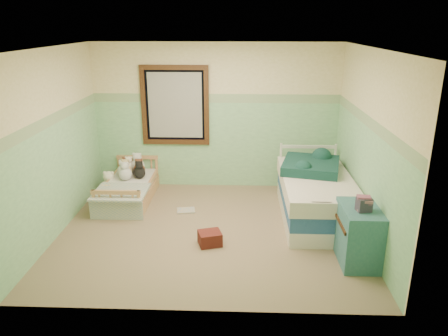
{
  "coord_description": "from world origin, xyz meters",
  "views": [
    {
      "loc": [
        0.42,
        -5.49,
        2.81
      ],
      "look_at": [
        0.19,
        0.35,
        0.82
      ],
      "focal_mm": 34.55,
      "sensor_mm": 36.0,
      "label": 1
    }
  ],
  "objects_px": {
    "toddler_bed_frame": "(129,194)",
    "plush_floor_cream": "(110,187)",
    "red_pillow": "(210,238)",
    "twin_bed_frame": "(315,211)",
    "plush_floor_tan": "(107,198)",
    "dresser": "(358,235)",
    "floor_book": "(186,211)"
  },
  "relations": [
    {
      "from": "red_pillow",
      "to": "floor_book",
      "type": "bearing_deg",
      "value": 113.33
    },
    {
      "from": "plush_floor_tan",
      "to": "floor_book",
      "type": "bearing_deg",
      "value": -8.78
    },
    {
      "from": "plush_floor_tan",
      "to": "dresser",
      "type": "height_order",
      "value": "dresser"
    },
    {
      "from": "twin_bed_frame",
      "to": "red_pillow",
      "type": "bearing_deg",
      "value": -149.92
    },
    {
      "from": "twin_bed_frame",
      "to": "dresser",
      "type": "bearing_deg",
      "value": -75.36
    },
    {
      "from": "twin_bed_frame",
      "to": "red_pillow",
      "type": "relative_size",
      "value": 6.65
    },
    {
      "from": "plush_floor_cream",
      "to": "plush_floor_tan",
      "type": "height_order",
      "value": "plush_floor_cream"
    },
    {
      "from": "toddler_bed_frame",
      "to": "dresser",
      "type": "bearing_deg",
      "value": -28.71
    },
    {
      "from": "dresser",
      "to": "floor_book",
      "type": "relative_size",
      "value": 2.58
    },
    {
      "from": "plush_floor_tan",
      "to": "red_pillow",
      "type": "distance_m",
      "value": 2.14
    },
    {
      "from": "plush_floor_cream",
      "to": "floor_book",
      "type": "bearing_deg",
      "value": -24.13
    },
    {
      "from": "plush_floor_cream",
      "to": "twin_bed_frame",
      "type": "height_order",
      "value": "plush_floor_cream"
    },
    {
      "from": "dresser",
      "to": "red_pillow",
      "type": "bearing_deg",
      "value": 169.57
    },
    {
      "from": "toddler_bed_frame",
      "to": "plush_floor_cream",
      "type": "height_order",
      "value": "plush_floor_cream"
    },
    {
      "from": "toddler_bed_frame",
      "to": "plush_floor_tan",
      "type": "bearing_deg",
      "value": -143.08
    },
    {
      "from": "plush_floor_cream",
      "to": "floor_book",
      "type": "xyz_separation_m",
      "value": [
        1.37,
        -0.62,
        -0.13
      ]
    },
    {
      "from": "twin_bed_frame",
      "to": "plush_floor_tan",
      "type": "bearing_deg",
      "value": 173.73
    },
    {
      "from": "plush_floor_tan",
      "to": "dresser",
      "type": "bearing_deg",
      "value": -23.76
    },
    {
      "from": "toddler_bed_frame",
      "to": "floor_book",
      "type": "distance_m",
      "value": 1.09
    },
    {
      "from": "plush_floor_cream",
      "to": "plush_floor_tan",
      "type": "relative_size",
      "value": 1.22
    },
    {
      "from": "toddler_bed_frame",
      "to": "red_pillow",
      "type": "relative_size",
      "value": 5.12
    },
    {
      "from": "dresser",
      "to": "red_pillow",
      "type": "distance_m",
      "value": 1.88
    },
    {
      "from": "toddler_bed_frame",
      "to": "red_pillow",
      "type": "height_order",
      "value": "toddler_bed_frame"
    },
    {
      "from": "dresser",
      "to": "plush_floor_cream",
      "type": "bearing_deg",
      "value": 151.44
    },
    {
      "from": "plush_floor_tan",
      "to": "toddler_bed_frame",
      "type": "bearing_deg",
      "value": 36.92
    },
    {
      "from": "dresser",
      "to": "red_pillow",
      "type": "relative_size",
      "value": 2.46
    },
    {
      "from": "floor_book",
      "to": "plush_floor_tan",
      "type": "bearing_deg",
      "value": 161.62
    },
    {
      "from": "toddler_bed_frame",
      "to": "plush_floor_cream",
      "type": "xyz_separation_m",
      "value": [
        -0.38,
        0.19,
        0.05
      ]
    },
    {
      "from": "twin_bed_frame",
      "to": "red_pillow",
      "type": "xyz_separation_m",
      "value": [
        -1.52,
        -0.88,
        -0.02
      ]
    },
    {
      "from": "floor_book",
      "to": "plush_floor_cream",
      "type": "bearing_deg",
      "value": 146.27
    },
    {
      "from": "toddler_bed_frame",
      "to": "twin_bed_frame",
      "type": "bearing_deg",
      "value": -11.09
    },
    {
      "from": "plush_floor_cream",
      "to": "twin_bed_frame",
      "type": "bearing_deg",
      "value": -13.05
    }
  ]
}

